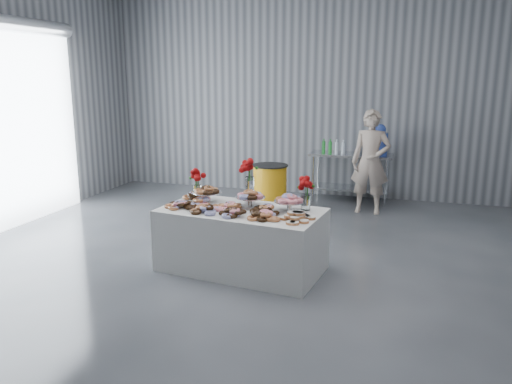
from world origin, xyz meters
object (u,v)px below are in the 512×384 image
prep_table (351,168)px  person (371,162)px  water_jug (380,141)px  display_table (242,240)px  trash_barrel (270,187)px

prep_table → person: 0.86m
prep_table → water_jug: water_jug is taller
prep_table → person: bearing=-60.3°
display_table → water_jug: bearing=70.6°
water_jug → trash_barrel: (-1.76, -1.06, -0.75)m
prep_table → person: (0.41, -0.71, 0.26)m
water_jug → person: size_ratio=0.31×
prep_table → person: size_ratio=0.85×
prep_table → water_jug: bearing=-0.0°
display_table → trash_barrel: (-0.42, 2.76, 0.03)m
display_table → trash_barrel: bearing=98.6°
person → trash_barrel: (-1.67, -0.35, -0.48)m
trash_barrel → water_jug: bearing=31.0°
water_jug → trash_barrel: water_jug is taller
display_table → prep_table: prep_table is taller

